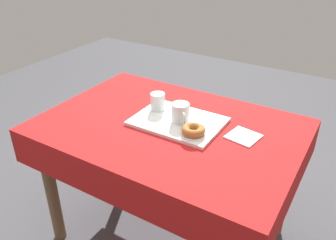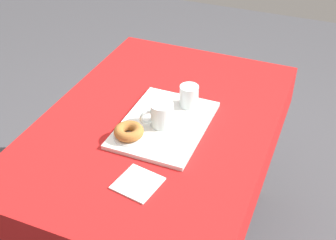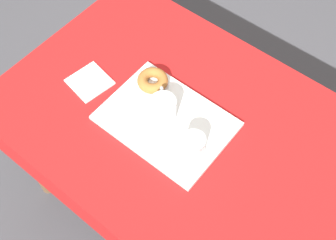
{
  "view_description": "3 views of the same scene",
  "coord_description": "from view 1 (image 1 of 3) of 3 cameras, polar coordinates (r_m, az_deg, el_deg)",
  "views": [
    {
      "loc": [
        -0.75,
        1.24,
        1.56
      ],
      "look_at": [
        0.0,
        0.0,
        0.75
      ],
      "focal_mm": 37.32,
      "sensor_mm": 36.0,
      "label": 1
    },
    {
      "loc": [
        -1.26,
        -0.56,
        1.72
      ],
      "look_at": [
        -0.05,
        -0.06,
        0.78
      ],
      "focal_mm": 47.49,
      "sensor_mm": 36.0,
      "label": 2
    },
    {
      "loc": [
        0.45,
        -0.63,
        1.95
      ],
      "look_at": [
        -0.0,
        -0.06,
        0.79
      ],
      "focal_mm": 46.04,
      "sensor_mm": 36.0,
      "label": 3
    }
  ],
  "objects": [
    {
      "name": "serving_tray",
      "position": [
        1.68,
        1.63,
        -0.22
      ],
      "size": [
        0.42,
        0.3,
        0.02
      ],
      "primitive_type": "cube",
      "color": "white",
      "rests_on": "dining_table"
    },
    {
      "name": "sugar_donut_left",
      "position": [
        1.55,
        4.19,
        -1.63
      ],
      "size": [
        0.11,
        0.11,
        0.04
      ],
      "primitive_type": "torus",
      "color": "#A3662D",
      "rests_on": "donut_plate_left"
    },
    {
      "name": "donut_plate_left",
      "position": [
        1.56,
        4.16,
        -2.31
      ],
      "size": [
        0.11,
        0.11,
        0.01
      ],
      "primitive_type": "cylinder",
      "color": "white",
      "rests_on": "serving_tray"
    },
    {
      "name": "water_glass_near",
      "position": [
        1.76,
        -1.68,
        2.89
      ],
      "size": [
        0.07,
        0.07,
        0.09
      ],
      "color": "silver",
      "rests_on": "serving_tray"
    },
    {
      "name": "paper_napkin",
      "position": [
        1.61,
        12.22,
        -2.64
      ],
      "size": [
        0.15,
        0.15,
        0.01
      ],
      "primitive_type": "cube",
      "rotation": [
        0.0,
        0.0,
        -0.17
      ],
      "color": "white",
      "rests_on": "dining_table"
    },
    {
      "name": "ground_plane",
      "position": [
        2.12,
        0.15,
        -18.09
      ],
      "size": [
        6.0,
        6.0,
        0.0
      ],
      "primitive_type": "plane",
      "color": "#47474C"
    },
    {
      "name": "tea_mug_left",
      "position": [
        1.64,
        2.06,
        1.11
      ],
      "size": [
        0.11,
        0.11,
        0.09
      ],
      "color": "silver",
      "rests_on": "serving_tray"
    },
    {
      "name": "dining_table",
      "position": [
        1.72,
        0.17,
        -3.63
      ],
      "size": [
        1.23,
        0.86,
        0.73
      ],
      "color": "red",
      "rests_on": "ground"
    }
  ]
}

